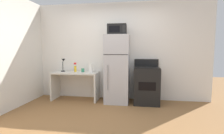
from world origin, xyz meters
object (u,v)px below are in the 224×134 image
at_px(paper_towel_roll, 91,68).
at_px(refrigerator, 117,69).
at_px(desk_lamp, 63,63).
at_px(microwave, 117,30).
at_px(coffee_mug, 83,70).
at_px(spray_bottle, 75,68).
at_px(oven_range, 146,85).
at_px(desk, 76,80).

bearing_deg(paper_towel_roll, refrigerator, -1.14).
relative_size(desk_lamp, microwave, 0.77).
bearing_deg(coffee_mug, refrigerator, -6.46).
distance_m(spray_bottle, oven_range, 1.93).
bearing_deg(desk_lamp, paper_towel_roll, -5.91).
distance_m(spray_bottle, microwave, 1.52).
distance_m(desk, coffee_mug, 0.33).
height_order(coffee_mug, oven_range, oven_range).
height_order(desk_lamp, oven_range, desk_lamp).
distance_m(coffee_mug, paper_towel_roll, 0.27).
height_order(desk, coffee_mug, coffee_mug).
height_order(coffee_mug, paper_towel_roll, paper_towel_roll).
xyz_separation_m(desk, refrigerator, (1.13, -0.04, 0.33)).
bearing_deg(oven_range, desk, 179.01).
relative_size(desk_lamp, spray_bottle, 1.42).
bearing_deg(refrigerator, spray_bottle, 175.97).
bearing_deg(spray_bottle, refrigerator, -4.03).
bearing_deg(spray_bottle, paper_towel_roll, -8.47).
bearing_deg(oven_range, microwave, -177.80).
bearing_deg(microwave, oven_range, 2.20).
distance_m(desk, oven_range, 1.87).
relative_size(microwave, oven_range, 0.42).
distance_m(coffee_mug, microwave, 1.41).
bearing_deg(paper_towel_roll, spray_bottle, 171.53).
bearing_deg(coffee_mug, microwave, -7.72).
xyz_separation_m(spray_bottle, paper_towel_roll, (0.45, -0.07, 0.02)).
distance_m(refrigerator, microwave, 0.99).
xyz_separation_m(desk_lamp, spray_bottle, (0.35, -0.02, -0.14)).
distance_m(desk_lamp, refrigerator, 1.51).
xyz_separation_m(spray_bottle, microwave, (1.15, -0.10, 0.99)).
xyz_separation_m(refrigerator, oven_range, (0.74, 0.01, -0.39)).
height_order(refrigerator, microwave, microwave).
xyz_separation_m(desk, desk_lamp, (-0.36, 0.06, 0.46)).
bearing_deg(refrigerator, desk_lamp, 176.31).
relative_size(desk_lamp, coffee_mug, 3.72).
bearing_deg(paper_towel_roll, desk, 176.61).
xyz_separation_m(desk, paper_towel_roll, (0.43, -0.03, 0.34)).
bearing_deg(desk, microwave, -3.07).
height_order(coffee_mug, spray_bottle, spray_bottle).
bearing_deg(spray_bottle, desk_lamp, 177.45).
relative_size(coffee_mug, oven_range, 0.09).
relative_size(desk, microwave, 2.66).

